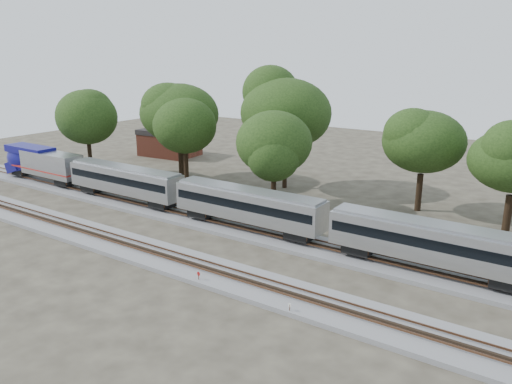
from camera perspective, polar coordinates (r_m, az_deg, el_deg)
ground at (r=47.15m, az=-3.53°, el=-7.18°), size 160.00×160.00×0.00m
track_far at (r=51.60m, az=0.54°, el=-4.83°), size 160.00×5.00×0.73m
track_near at (r=44.24m, az=-6.72°, el=-8.58°), size 160.00×5.00×0.73m
train at (r=44.12m, az=19.43°, el=-5.32°), size 126.23×3.07×4.53m
switch_stand_red at (r=41.53m, az=-6.57°, el=-9.55°), size 0.34×0.08×1.06m
switch_stand_white at (r=36.85m, az=3.87°, el=-13.06°), size 0.31×0.09×0.98m
switch_lever at (r=38.92m, az=0.62°, el=-12.15°), size 0.58×0.47×0.30m
brick_building at (r=92.46m, az=-9.85°, el=5.63°), size 10.47×7.79×4.77m
tree_0 at (r=79.34m, az=-18.81°, el=8.09°), size 9.03×9.03×12.73m
tree_1 at (r=74.17m, az=-8.78°, el=8.84°), size 9.79×9.79×13.80m
tree_2 at (r=70.64m, az=-8.16°, el=7.53°), size 8.56×8.56×12.07m
tree_3 at (r=67.89m, az=3.41°, el=8.93°), size 10.46×10.46×14.75m
tree_4 at (r=59.38m, az=2.07°, el=5.64°), size 8.07×8.07×11.37m
tree_5 at (r=60.94m, az=18.60°, el=5.45°), size 8.45×8.45×11.91m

